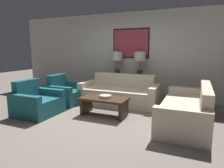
{
  "coord_description": "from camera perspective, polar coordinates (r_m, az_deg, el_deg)",
  "views": [
    {
      "loc": [
        1.98,
        -3.71,
        1.5
      ],
      "look_at": [
        0.02,
        0.85,
        0.65
      ],
      "focal_mm": 32.0,
      "sensor_mm": 36.0,
      "label": 1
    }
  ],
  "objects": [
    {
      "name": "ground_plane",
      "position": [
        4.46,
        -4.56,
        -9.96
      ],
      "size": [
        20.0,
        20.0,
        0.0
      ],
      "primitive_type": "plane",
      "color": "slate"
    },
    {
      "name": "back_wall",
      "position": [
        6.45,
        5.48,
        8.18
      ],
      "size": [
        8.28,
        0.12,
        2.65
      ],
      "color": "beige",
      "rests_on": "ground_plane"
    },
    {
      "name": "console_table",
      "position": [
        6.29,
        4.57,
        -0.7
      ],
      "size": [
        1.28,
        0.39,
        0.73
      ],
      "color": "brown",
      "rests_on": "ground_plane"
    },
    {
      "name": "table_lamp_left",
      "position": [
        6.32,
        1.5,
        7.34
      ],
      "size": [
        0.35,
        0.35,
        0.72
      ],
      "color": "#333338",
      "rests_on": "console_table"
    },
    {
      "name": "table_lamp_right",
      "position": [
        6.08,
        7.99,
        7.16
      ],
      "size": [
        0.35,
        0.35,
        0.72
      ],
      "color": "#333338",
      "rests_on": "console_table"
    },
    {
      "name": "couch_by_back_wall",
      "position": [
        5.64,
        2.19,
        -2.8
      ],
      "size": [
        2.18,
        0.91,
        0.82
      ],
      "color": "beige",
      "rests_on": "ground_plane"
    },
    {
      "name": "couch_by_side",
      "position": [
        4.39,
        20.71,
        -7.09
      ],
      "size": [
        0.91,
        2.18,
        0.82
      ],
      "color": "beige",
      "rests_on": "ground_plane"
    },
    {
      "name": "coffee_table",
      "position": [
        4.62,
        -2.23,
        -5.31
      ],
      "size": [
        1.08,
        0.59,
        0.42
      ],
      "color": "#3D2616",
      "rests_on": "ground_plane"
    },
    {
      "name": "decorative_bowl",
      "position": [
        4.59,
        -1.88,
        -3.55
      ],
      "size": [
        0.28,
        0.28,
        0.05
      ],
      "color": "beige",
      "rests_on": "coffee_table"
    },
    {
      "name": "armchair_near_back_wall",
      "position": [
        5.84,
        -13.09,
        -2.7
      ],
      "size": [
        0.87,
        0.95,
        0.8
      ],
      "color": "#1E5B66",
      "rests_on": "ground_plane"
    },
    {
      "name": "armchair_near_camera",
      "position": [
        5.02,
        -20.67,
        -5.13
      ],
      "size": [
        0.87,
        0.95,
        0.8
      ],
      "color": "#1E5B66",
      "rests_on": "ground_plane"
    }
  ]
}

